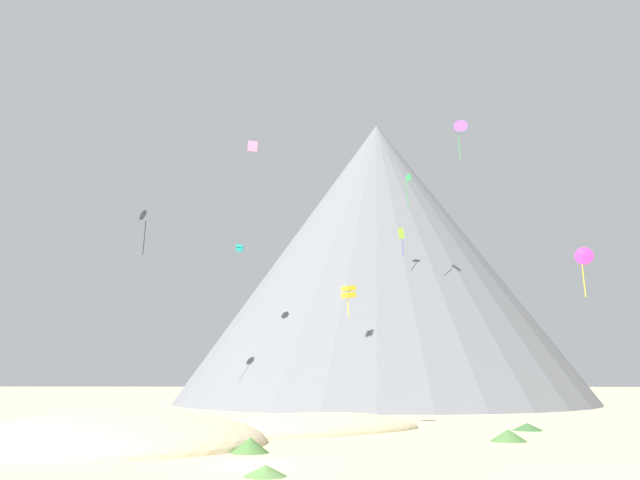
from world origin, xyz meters
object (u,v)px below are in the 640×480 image
(kite_pink_high, at_px, (253,146))
(bush_scatter_east, at_px, (508,435))
(bush_low_patch, at_px, (265,471))
(kite_lime_mid, at_px, (402,236))
(rock_massif, at_px, (381,262))
(kite_green_high, at_px, (408,184))
(kite_violet_high, at_px, (461,127))
(bush_far_left, at_px, (250,445))
(bush_near_left, at_px, (527,427))
(kite_magenta_mid, at_px, (584,256))
(bush_near_right, at_px, (60,424))
(kite_yellow_low, at_px, (349,292))
(kite_teal_mid, at_px, (240,248))
(kite_black_mid, at_px, (144,217))

(kite_pink_high, bearing_deg, bush_scatter_east, 168.33)
(bush_low_patch, distance_m, kite_lime_mid, 62.36)
(rock_massif, relative_size, kite_green_high, 16.35)
(kite_violet_high, relative_size, kite_pink_high, 4.41)
(bush_far_left, distance_m, kite_lime_mid, 54.68)
(bush_near_left, bearing_deg, kite_magenta_mid, -0.24)
(bush_low_patch, xyz_separation_m, bush_far_left, (-2.00, 8.91, 0.19))
(bush_near_right, distance_m, kite_magenta_mid, 45.91)
(kite_yellow_low, bearing_deg, kite_teal_mid, 174.32)
(bush_far_left, height_order, kite_lime_mid, kite_lime_mid)
(bush_low_patch, distance_m, rock_massif, 81.95)
(bush_near_left, xyz_separation_m, bush_scatter_east, (-3.60, -8.95, 0.10))
(bush_scatter_east, height_order, bush_far_left, bush_far_left)
(bush_scatter_east, bearing_deg, bush_far_left, -155.87)
(bush_scatter_east, distance_m, bush_near_right, 35.59)
(kite_teal_mid, bearing_deg, bush_scatter_east, -146.69)
(bush_far_left, distance_m, kite_teal_mid, 47.87)
(kite_green_high, height_order, kite_magenta_mid, kite_green_high)
(kite_lime_mid, bearing_deg, kite_magenta_mid, 158.12)
(bush_far_left, relative_size, rock_massif, 0.03)
(bush_scatter_east, distance_m, bush_low_patch, 21.88)
(bush_near_right, xyz_separation_m, kite_magenta_mid, (43.78, 0.69, 13.80))
(kite_lime_mid, distance_m, kite_magenta_mid, 35.34)
(kite_yellow_low, bearing_deg, kite_black_mid, -158.71)
(bush_far_left, bearing_deg, bush_near_right, 139.06)
(kite_teal_mid, bearing_deg, kite_black_mid, 130.81)
(bush_scatter_east, relative_size, kite_magenta_mid, 0.58)
(kite_lime_mid, bearing_deg, kite_pink_high, 95.91)
(bush_near_left, xyz_separation_m, bush_near_right, (-38.22, -0.71, 0.17))
(bush_near_right, height_order, rock_massif, rock_massif)
(bush_near_right, relative_size, kite_green_high, 0.50)
(rock_massif, bearing_deg, kite_violet_high, -70.90)
(bush_far_left, bearing_deg, rock_massif, 80.76)
(kite_green_high, bearing_deg, kite_pink_high, -43.94)
(kite_yellow_low, bearing_deg, bush_scatter_east, 9.43)
(kite_violet_high, xyz_separation_m, kite_teal_mid, (-28.57, 0.23, -15.78))
(kite_magenta_mid, bearing_deg, kite_lime_mid, 132.91)
(bush_low_patch, distance_m, kite_violet_high, 65.39)
(bush_low_patch, bearing_deg, rock_massif, 83.23)
(bush_low_patch, relative_size, bush_near_right, 0.89)
(kite_yellow_low, relative_size, kite_teal_mid, 3.06)
(rock_massif, distance_m, kite_lime_mid, 21.22)
(bush_near_left, height_order, bush_low_patch, bush_near_left)
(kite_lime_mid, bearing_deg, kite_yellow_low, 122.81)
(kite_violet_high, xyz_separation_m, kite_yellow_low, (-14.75, -24.29, -24.40))
(kite_green_high, xyz_separation_m, kite_pink_high, (-18.06, -16.18, -0.26))
(kite_magenta_mid, bearing_deg, kite_black_mid, 179.04)
(bush_low_patch, xyz_separation_m, kite_green_high, (11.68, 52.93, 28.51))
(bush_near_right, distance_m, kite_black_mid, 28.55)
(kite_magenta_mid, distance_m, kite_pink_high, 35.23)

